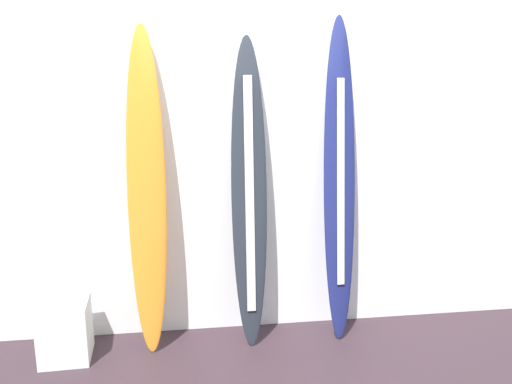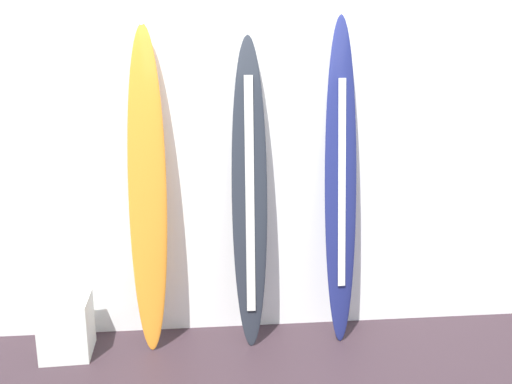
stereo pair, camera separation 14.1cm
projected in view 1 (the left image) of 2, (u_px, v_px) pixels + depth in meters
wall_back at (273, 143)px, 3.97m from camera, size 7.20×0.20×2.80m
surfboard_sunset at (147, 196)px, 3.65m from camera, size 0.27×0.31×2.23m
surfboard_charcoal at (249, 196)px, 3.75m from camera, size 0.25×0.31×2.16m
surfboard_navy at (339, 183)px, 3.82m from camera, size 0.25×0.33×2.29m
display_block_left at (65, 330)px, 3.69m from camera, size 0.34×0.34×0.41m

